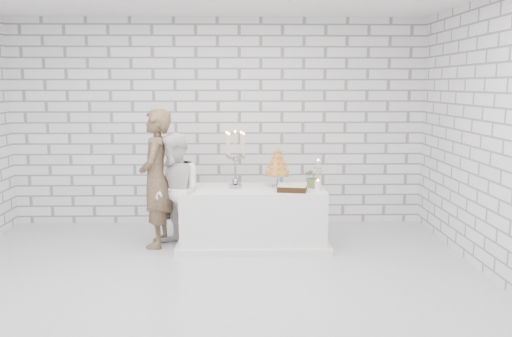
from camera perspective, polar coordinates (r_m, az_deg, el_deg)
name	(u,v)px	position (r m, az deg, el deg)	size (l,w,h in m)	color
ground	(208,284)	(5.71, -5.10, -12.12)	(6.00, 5.00, 0.01)	silver
wall_back	(218,123)	(7.85, -4.04, 4.91)	(6.00, 0.01, 3.00)	white
wall_front	(174,189)	(2.90, -8.79, -2.13)	(6.00, 0.01, 3.00)	white
wall_right	(504,140)	(5.95, 24.90, 2.82)	(0.01, 5.00, 3.00)	white
cake_table	(253,217)	(6.86, -0.31, -5.19)	(1.80, 0.80, 0.75)	white
groom	(156,179)	(6.86, -10.59, -1.06)	(0.64, 0.42, 1.75)	#4A3928
bride	(176,191)	(6.74, -8.54, -2.44)	(0.71, 0.55, 1.46)	white
candelabra	(235,159)	(6.74, -2.23, 0.98)	(0.30, 0.30, 0.73)	#93929C
croquembouche	(277,167)	(6.85, 2.30, 0.15)	(0.33, 0.33, 0.51)	#B4712E
chocolate_cake	(292,188)	(6.58, 3.88, -2.09)	(0.35, 0.25, 0.08)	black
pillar_candle	(318,186)	(6.67, 6.60, -1.82)	(0.08, 0.08, 0.12)	white
extra_taper	(318,173)	(7.01, 6.63, -0.47)	(0.06, 0.06, 0.32)	beige
flowers	(313,177)	(6.83, 6.08, -0.89)	(0.25, 0.22, 0.28)	#607D41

